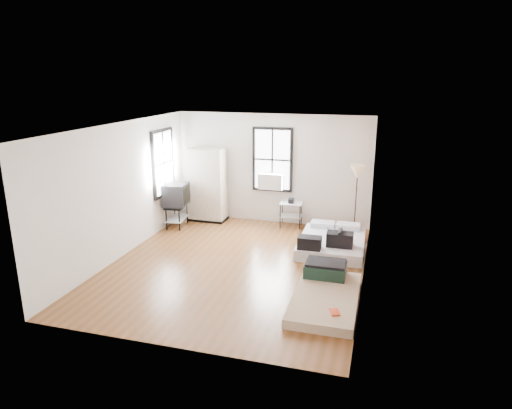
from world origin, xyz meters
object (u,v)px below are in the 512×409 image
(tv_stand, at_px, (176,196))
(mattress_main, at_px, (332,242))
(wardrobe, at_px, (207,185))
(floor_lamp, at_px, (357,175))
(mattress_bare, at_px, (326,291))
(side_table, at_px, (291,207))

(tv_stand, bearing_deg, mattress_main, -14.95)
(wardrobe, distance_m, floor_lamp, 3.85)
(mattress_bare, height_order, tv_stand, tv_stand)
(mattress_bare, xyz_separation_m, side_table, (-1.37, 3.64, 0.37))
(mattress_main, xyz_separation_m, tv_stand, (-3.96, 0.50, 0.64))
(floor_lamp, height_order, tv_stand, floor_lamp)
(wardrobe, xyz_separation_m, floor_lamp, (3.81, -0.10, 0.51))
(mattress_bare, xyz_separation_m, tv_stand, (-4.14, 2.84, 0.67))
(mattress_bare, xyz_separation_m, wardrobe, (-3.59, 3.57, 0.82))
(side_table, relative_size, floor_lamp, 0.43)
(side_table, bearing_deg, floor_lamp, -5.95)
(mattress_bare, distance_m, wardrobe, 5.13)
(wardrobe, height_order, side_table, wardrobe)
(floor_lamp, bearing_deg, tv_stand, -171.71)
(mattress_main, height_order, floor_lamp, floor_lamp)
(mattress_bare, relative_size, floor_lamp, 1.19)
(mattress_bare, height_order, wardrobe, wardrobe)
(mattress_bare, height_order, side_table, side_table)
(floor_lamp, bearing_deg, mattress_main, -109.63)
(floor_lamp, bearing_deg, side_table, 174.05)
(mattress_bare, distance_m, side_table, 3.91)
(mattress_main, bearing_deg, side_table, 131.26)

